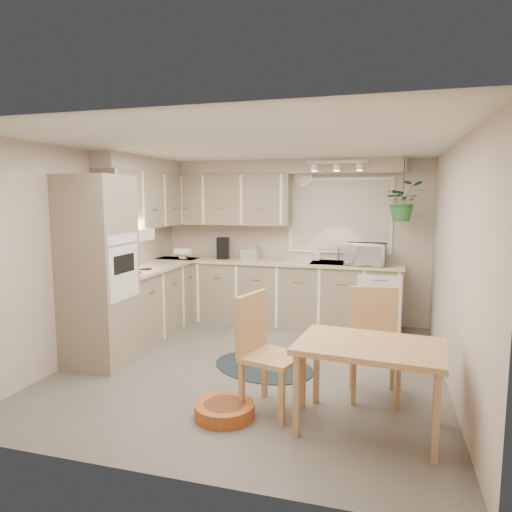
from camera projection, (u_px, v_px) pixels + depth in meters
name	position (u px, v px, depth m)	size (l,w,h in m)	color
floor	(254.00, 366.00, 5.05)	(4.20, 4.20, 0.00)	#68645B
ceiling	(254.00, 145.00, 4.75)	(4.20, 4.20, 0.00)	silver
wall_back	(292.00, 241.00, 6.90)	(4.00, 0.04, 2.40)	#BCAB9B
wall_front	(162.00, 302.00, 2.89)	(4.00, 0.04, 2.40)	#BCAB9B
wall_left	(93.00, 253.00, 5.44)	(0.04, 4.20, 2.40)	#BCAB9B
wall_right	(454.00, 267.00, 4.35)	(0.04, 4.20, 2.40)	#BCAB9B
base_cab_left	(153.00, 300.00, 6.29)	(0.60, 1.85, 0.90)	gray
base_cab_back	(275.00, 293.00, 6.76)	(3.60, 0.60, 0.90)	gray
counter_left	(153.00, 267.00, 6.23)	(0.64, 1.89, 0.04)	#C6B691
counter_back	(275.00, 262.00, 6.69)	(3.64, 0.64, 0.04)	#C6B691
oven_stack	(98.00, 272.00, 5.01)	(0.65, 0.65, 2.10)	gray
wall_oven_face	(124.00, 273.00, 4.93)	(0.02, 0.56, 0.58)	silver
upper_cab_left	(147.00, 200.00, 6.27)	(0.35, 2.00, 0.75)	gray
upper_cab_back	(226.00, 200.00, 6.93)	(2.00, 0.35, 0.75)	gray
soffit_left	(144.00, 165.00, 6.21)	(0.30, 2.00, 0.20)	#BCAB9B
soffit_back	(278.00, 167.00, 6.67)	(3.60, 0.30, 0.20)	#BCAB9B
cooktop	(131.00, 271.00, 5.67)	(0.52, 0.58, 0.02)	silver
range_hood	(128.00, 235.00, 5.62)	(0.40, 0.60, 0.14)	silver
window_blinds	(339.00, 216.00, 6.63)	(1.40, 0.02, 1.00)	silver
window_frame	(339.00, 216.00, 6.64)	(1.50, 0.02, 1.10)	white
sink	(336.00, 266.00, 6.46)	(0.70, 0.48, 0.10)	#A1A4A8
dishwasher_front	(379.00, 306.00, 6.06)	(0.58, 0.01, 0.83)	silver
track_light_bar	(337.00, 162.00, 6.04)	(0.80, 0.04, 0.04)	silver
wall_clock	(303.00, 176.00, 6.71)	(0.30, 0.30, 0.03)	gold
dining_table	(369.00, 387.00, 3.64)	(1.13, 0.76, 0.71)	tan
chair_left	(273.00, 354.00, 3.95)	(0.48, 0.48, 1.02)	tan
chair_back	(375.00, 345.00, 4.22)	(0.47, 0.47, 1.01)	tan
braided_rug	(263.00, 367.00, 5.03)	(1.18, 0.89, 0.01)	black
pet_bed	(225.00, 410.00, 3.88)	(0.51, 0.51, 0.12)	#A25820
microwave	(365.00, 252.00, 6.23)	(0.54, 0.30, 0.37)	silver
soap_bottle	(317.00, 258.00, 6.68)	(0.08, 0.18, 0.08)	silver
hanging_plant	(403.00, 206.00, 6.02)	(0.47, 0.52, 0.41)	#2B6C2D
coffee_maker	(223.00, 248.00, 6.90)	(0.18, 0.22, 0.32)	black
toaster	(251.00, 254.00, 6.81)	(0.27, 0.15, 0.16)	#A1A4A8
knife_block	(254.00, 253.00, 6.83)	(0.09, 0.09, 0.21)	tan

